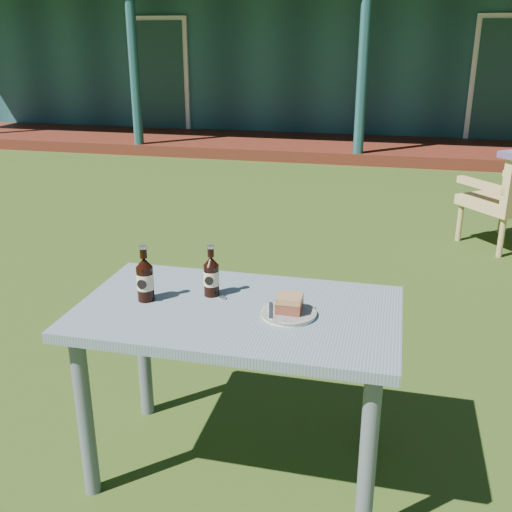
% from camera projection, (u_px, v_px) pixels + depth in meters
% --- Properties ---
extents(ground, '(80.00, 80.00, 0.00)m').
position_uv_depth(ground, '(302.00, 307.00, 3.94)').
color(ground, '#334916').
extents(pavilion, '(15.80, 8.30, 3.45)m').
position_uv_depth(pavilion, '(379.00, 40.00, 11.96)').
color(pavilion, '#1C4749').
rests_on(pavilion, ground).
extents(cafe_table, '(1.20, 0.70, 0.72)m').
position_uv_depth(cafe_table, '(238.00, 332.00, 2.27)').
color(cafe_table, slate).
rests_on(cafe_table, ground).
extents(plate, '(0.20, 0.20, 0.01)m').
position_uv_depth(plate, '(289.00, 313.00, 2.17)').
color(plate, silver).
rests_on(plate, cafe_table).
extents(cake_slice, '(0.09, 0.09, 0.06)m').
position_uv_depth(cake_slice, '(289.00, 303.00, 2.16)').
color(cake_slice, brown).
rests_on(cake_slice, plate).
extents(fork, '(0.04, 0.14, 0.00)m').
position_uv_depth(fork, '(271.00, 311.00, 2.17)').
color(fork, silver).
rests_on(fork, plate).
extents(cola_bottle_near, '(0.06, 0.06, 0.20)m').
position_uv_depth(cola_bottle_near, '(211.00, 276.00, 2.32)').
color(cola_bottle_near, black).
rests_on(cola_bottle_near, cafe_table).
extents(cola_bottle_far, '(0.07, 0.07, 0.22)m').
position_uv_depth(cola_bottle_far, '(145.00, 279.00, 2.27)').
color(cola_bottle_far, black).
rests_on(cola_bottle_far, cafe_table).
extents(bottle_cap, '(0.03, 0.03, 0.01)m').
position_uv_depth(bottle_cap, '(223.00, 298.00, 2.31)').
color(bottle_cap, silver).
rests_on(bottle_cap, cafe_table).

